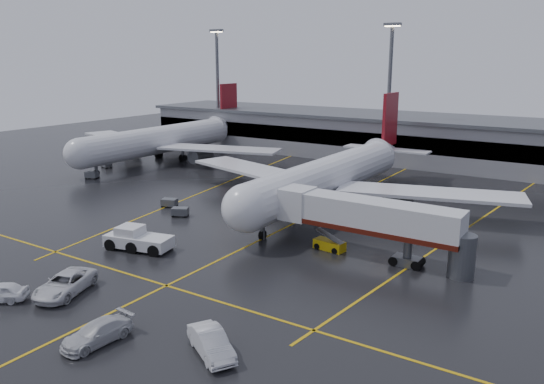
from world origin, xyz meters
The scene contains 21 objects.
ground centered at (0.00, 0.00, 0.00)m, with size 220.00×220.00×0.00m, color black.
apron_line_centre centered at (0.00, 0.00, 0.01)m, with size 0.25×90.00×0.02m, color gold.
apron_line_stop centered at (0.00, -22.00, 0.01)m, with size 60.00×0.25×0.02m, color gold.
apron_line_left centered at (-20.00, 10.00, 0.01)m, with size 0.25×70.00×0.02m, color gold.
apron_line_right centered at (18.00, 10.00, 0.01)m, with size 0.25×70.00×0.02m, color gold.
terminal centered at (0.00, 47.93, 4.32)m, with size 122.00×19.00×8.60m.
light_mast_left centered at (-45.00, 42.00, 14.47)m, with size 3.00×1.20×25.45m.
light_mast_mid centered at (-5.00, 42.00, 14.47)m, with size 3.00×1.20×25.45m.
main_airliner centered at (0.00, 9.70, 4.21)m, with size 48.80×45.60×14.10m.
second_airliner centered at (-42.00, 21.70, 4.21)m, with size 48.80×45.60×14.10m.
jet_bridge centered at (11.87, -6.00, 3.93)m, with size 19.90×3.40×6.05m.
pushback_tractor centered at (-9.10, -16.76, 0.99)m, with size 7.44×4.33×2.50m.
belt_loader centered at (7.75, -6.07, 0.51)m, with size 3.44×1.90×2.08m.
service_van_a centered at (-5.98, -27.81, 0.88)m, with size 2.91×6.31×1.75m, color silver.
service_van_b centered at (2.81, -31.73, 0.76)m, with size 2.13×5.23×1.52m, color silver.
service_van_c centered at (10.43, -28.58, 0.84)m, with size 1.79×5.13×1.69m, color silver.
baggage_cart_a centered at (-13.57, -5.38, 0.63)m, with size 2.37×2.07×1.12m.
baggage_cart_b centered at (-17.81, -2.84, 0.63)m, with size 2.32×1.89×1.12m.
baggage_cart_c centered at (-11.54, 6.02, 0.63)m, with size 2.22×1.67×1.12m.
baggage_cart_d centered at (-46.06, 10.58, 0.63)m, with size 2.29×1.82×1.12m.
baggage_cart_e centered at (-40.89, 3.16, 0.63)m, with size 2.33×1.92×1.12m.
Camera 1 is at (31.49, -53.54, 19.25)m, focal length 35.56 mm.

